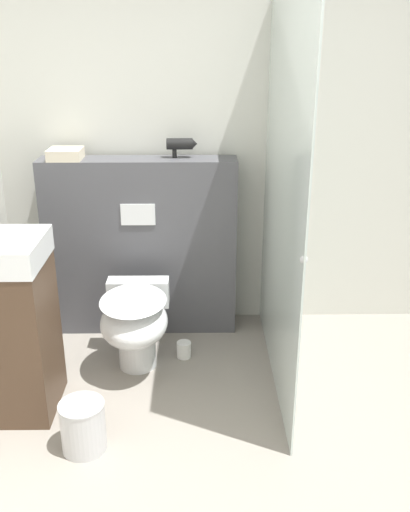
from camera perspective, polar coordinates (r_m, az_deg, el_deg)
name	(u,v)px	position (r m, az deg, el deg)	size (l,w,h in m)	color
wall_back	(210,145)	(3.85, 0.50, 11.03)	(8.00, 0.06, 2.50)	silver
partition_panel	(141,247)	(3.86, -6.39, 0.92)	(1.27, 0.23, 1.20)	#4C4C51
shower_glass	(282,203)	(3.16, 7.66, 5.28)	(0.04, 1.50, 2.16)	silver
toilet	(135,322)	(3.47, -7.00, -6.57)	(0.40, 0.59, 0.50)	white
sink_vanity	(3,326)	(3.22, -19.52, -6.64)	(0.51, 0.45, 1.14)	#473323
hair_drier	(181,144)	(3.69, -2.43, 11.10)	(0.20, 0.07, 0.12)	black
folded_towel	(65,154)	(3.75, -13.78, 9.88)	(0.21, 0.19, 0.07)	beige
spare_toilet_roll	(184,350)	(3.70, -2.12, -9.34)	(0.09, 0.09, 0.11)	white
waste_bin	(83,426)	(3.01, -12.09, -16.33)	(0.23, 0.23, 0.26)	silver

